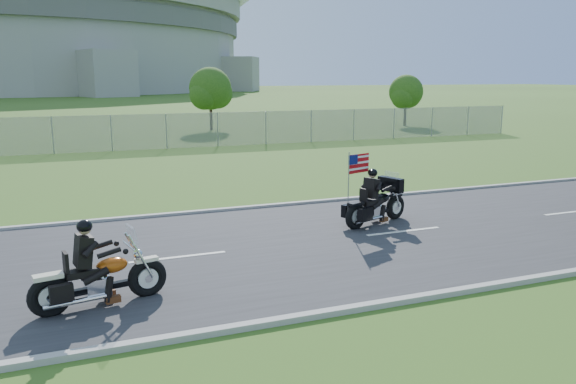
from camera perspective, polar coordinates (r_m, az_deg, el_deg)
name	(u,v)px	position (r m, az deg, el deg)	size (l,w,h in m)	color
ground	(261,249)	(13.61, -2.74, -5.83)	(420.00, 420.00, 0.00)	#324F18
road	(261,248)	(13.61, -2.74, -5.75)	(120.00, 8.00, 0.04)	#28282B
curb_north	(219,210)	(17.35, -6.99, -1.87)	(120.00, 0.18, 0.12)	#9E9B93
curb_south	(334,312)	(10.07, 4.75, -12.05)	(120.00, 0.18, 0.12)	#9E9B93
fence	(53,135)	(32.48, -22.80, 5.34)	(60.00, 0.03, 2.00)	gray
stadium	(3,34)	(183.37, -26.98, 14.10)	(140.40, 140.40, 29.20)	#A3A099
tree_fence_near	(211,91)	(43.56, -7.85, 10.15)	(3.52, 3.28, 4.75)	#382316
tree_fence_far	(406,94)	(48.09, 11.91, 9.75)	(3.08, 2.87, 4.20)	#382316
motorcycle_lead	(98,280)	(10.72, -18.75, -8.43)	(2.46, 0.92, 1.67)	black
motorcycle_follow	(376,205)	(15.84, 8.93, -1.36)	(2.34, 1.18, 2.02)	black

